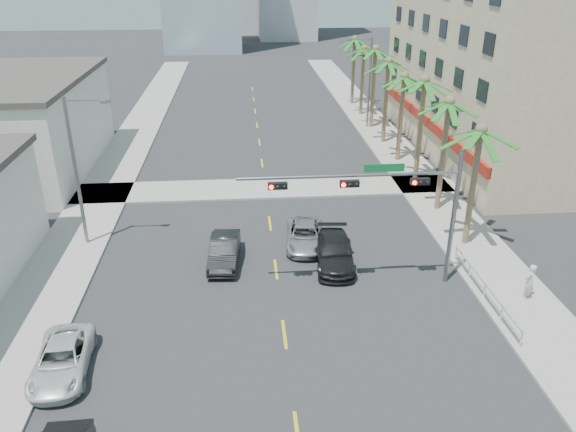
% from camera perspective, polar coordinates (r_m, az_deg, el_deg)
% --- Properties ---
extents(ground, '(260.00, 260.00, 0.00)m').
position_cam_1_polar(ground, '(23.38, 0.44, -17.75)').
color(ground, '#262628').
rests_on(ground, ground).
extents(sidewalk_right, '(4.00, 120.00, 0.15)m').
position_cam_1_polar(sidewalk_right, '(42.61, 14.18, 2.25)').
color(sidewalk_right, gray).
rests_on(sidewalk_right, ground).
extents(sidewalk_left, '(4.00, 120.00, 0.15)m').
position_cam_1_polar(sidewalk_left, '(41.67, -18.89, 1.13)').
color(sidewalk_left, gray).
rests_on(sidewalk_left, ground).
extents(sidewalk_cross, '(80.00, 4.00, 0.15)m').
position_cam_1_polar(sidewalk_cross, '(42.25, -2.31, 2.82)').
color(sidewalk_cross, gray).
rests_on(sidewalk_cross, ground).
extents(building_right, '(15.25, 28.00, 15.00)m').
position_cam_1_polar(building_right, '(53.42, 22.14, 14.00)').
color(building_right, tan).
rests_on(building_right, ground).
extents(building_left_far, '(11.00, 18.00, 7.20)m').
position_cam_1_polar(building_left_far, '(50.09, -25.87, 8.12)').
color(building_left_far, beige).
rests_on(building_left_far, ground).
extents(traffic_signal_mast, '(11.12, 0.54, 7.20)m').
position_cam_1_polar(traffic_signal_mast, '(28.32, 10.71, 1.99)').
color(traffic_signal_mast, slate).
rests_on(traffic_signal_mast, ground).
extents(palm_tree_0, '(4.80, 4.80, 7.80)m').
position_cam_1_polar(palm_tree_0, '(33.21, 19.01, 8.14)').
color(palm_tree_0, brown).
rests_on(palm_tree_0, ground).
extents(palm_tree_1, '(4.80, 4.80, 8.16)m').
position_cam_1_polar(palm_tree_1, '(37.78, 16.07, 10.95)').
color(palm_tree_1, brown).
rests_on(palm_tree_1, ground).
extents(palm_tree_2, '(4.80, 4.80, 8.52)m').
position_cam_1_polar(palm_tree_2, '(42.50, 13.73, 13.13)').
color(palm_tree_2, brown).
rests_on(palm_tree_2, ground).
extents(palm_tree_3, '(4.80, 4.80, 7.80)m').
position_cam_1_polar(palm_tree_3, '(47.51, 11.72, 13.61)').
color(palm_tree_3, brown).
rests_on(palm_tree_3, ground).
extents(palm_tree_4, '(4.80, 4.80, 8.16)m').
position_cam_1_polar(palm_tree_4, '(52.38, 10.18, 15.11)').
color(palm_tree_4, brown).
rests_on(palm_tree_4, ground).
extents(palm_tree_5, '(4.80, 4.80, 8.52)m').
position_cam_1_polar(palm_tree_5, '(57.32, 8.89, 16.35)').
color(palm_tree_5, brown).
rests_on(palm_tree_5, ground).
extents(palm_tree_6, '(4.80, 4.80, 7.80)m').
position_cam_1_polar(palm_tree_6, '(62.43, 7.73, 16.43)').
color(palm_tree_6, brown).
rests_on(palm_tree_6, ground).
extents(palm_tree_7, '(4.80, 4.80, 8.16)m').
position_cam_1_polar(palm_tree_7, '(67.43, 6.79, 17.37)').
color(palm_tree_7, brown).
rests_on(palm_tree_7, ground).
extents(streetlight_left, '(2.55, 0.25, 9.00)m').
position_cam_1_polar(streetlight_left, '(34.28, -20.53, 4.84)').
color(streetlight_left, slate).
rests_on(streetlight_left, ground).
extents(streetlight_right, '(2.55, 0.25, 9.00)m').
position_cam_1_polar(streetlight_right, '(57.62, 8.11, 13.69)').
color(streetlight_right, slate).
rests_on(streetlight_right, ground).
extents(guardrail, '(0.08, 8.08, 1.00)m').
position_cam_1_polar(guardrail, '(30.13, 19.38, -6.98)').
color(guardrail, silver).
rests_on(guardrail, ground).
extents(car_parked_far, '(2.45, 4.78, 1.29)m').
position_cam_1_polar(car_parked_far, '(25.76, -21.98, -13.39)').
color(car_parked_far, silver).
rests_on(car_parked_far, ground).
extents(car_lane_left, '(1.87, 4.59, 1.48)m').
position_cam_1_polar(car_lane_left, '(31.98, -6.50, -3.55)').
color(car_lane_left, black).
rests_on(car_lane_left, ground).
extents(car_lane_center, '(2.66, 4.92, 1.31)m').
position_cam_1_polar(car_lane_center, '(33.71, 1.72, -2.00)').
color(car_lane_center, '#BBBBC0').
rests_on(car_lane_center, ground).
extents(car_lane_right, '(2.53, 5.25, 1.47)m').
position_cam_1_polar(car_lane_right, '(31.74, 4.75, -3.71)').
color(car_lane_right, black).
rests_on(car_lane_right, ground).
extents(pedestrian, '(0.83, 0.76, 1.90)m').
position_cam_1_polar(pedestrian, '(30.69, 23.31, -6.13)').
color(pedestrian, silver).
rests_on(pedestrian, sidewalk_right).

